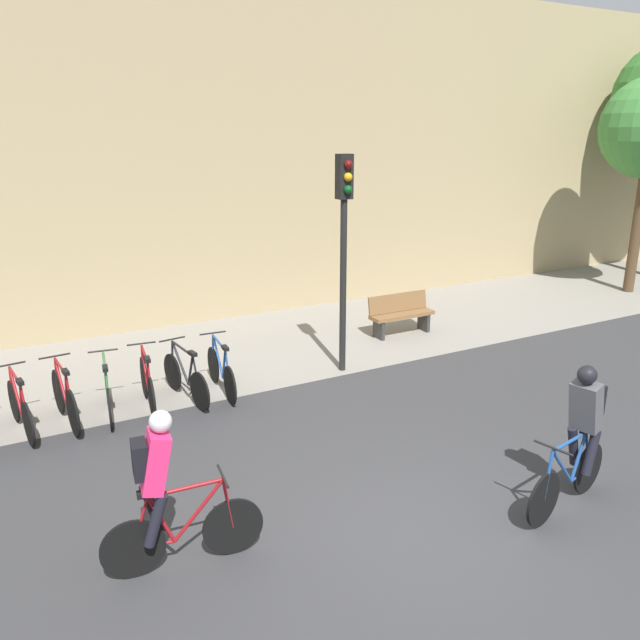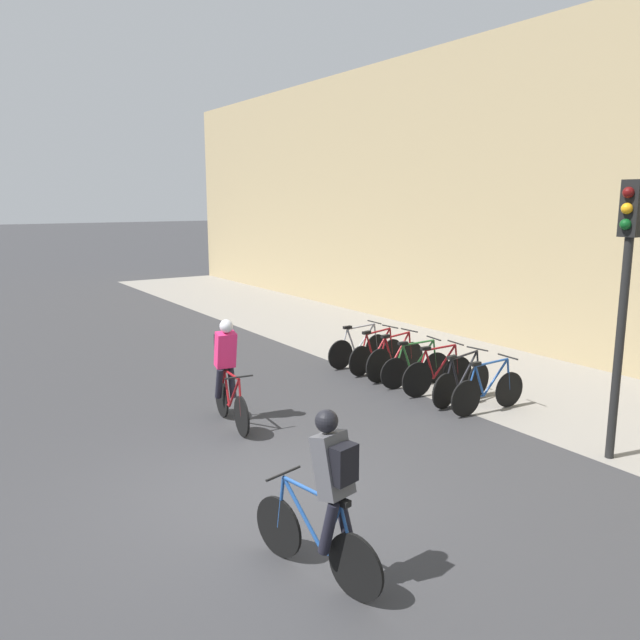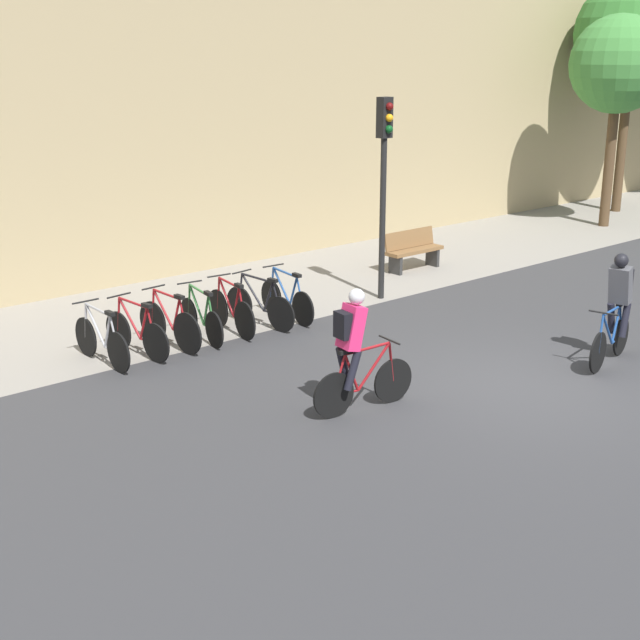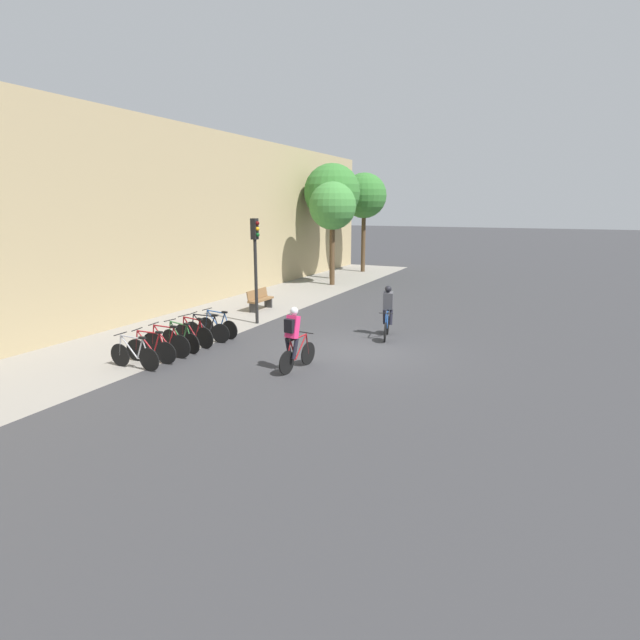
{
  "view_description": "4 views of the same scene",
  "coord_description": "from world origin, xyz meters",
  "px_view_note": "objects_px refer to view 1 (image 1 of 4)",
  "views": [
    {
      "loc": [
        -3.77,
        -4.67,
        4.29
      ],
      "look_at": [
        0.43,
        3.06,
        1.63
      ],
      "focal_mm": 35.0,
      "sensor_mm": 36.0,
      "label": 1
    },
    {
      "loc": [
        6.56,
        -3.43,
        3.66
      ],
      "look_at": [
        -2.0,
        2.27,
        1.68
      ],
      "focal_mm": 35.0,
      "sensor_mm": 36.0,
      "label": 2
    },
    {
      "loc": [
        -10.3,
        -7.55,
        4.82
      ],
      "look_at": [
        -1.98,
        2.18,
        0.89
      ],
      "focal_mm": 50.0,
      "sensor_mm": 36.0,
      "label": 3
    },
    {
      "loc": [
        -13.88,
        -5.34,
        4.34
      ],
      "look_at": [
        -0.77,
        0.86,
        1.04
      ],
      "focal_mm": 28.0,
      "sensor_mm": 36.0,
      "label": 4
    }
  ],
  "objects_px": {
    "parked_bike_6": "(221,371)",
    "cyclist_grey": "(580,431)",
    "cyclist_pink": "(163,487)",
    "traffic_light_pole": "(344,226)",
    "parked_bike_5": "(185,378)",
    "parked_bike_3": "(108,392)",
    "bench": "(401,314)",
    "parked_bike_1": "(20,408)",
    "parked_bike_4": "(147,384)",
    "parked_bike_2": "(65,399)"
  },
  "relations": [
    {
      "from": "parked_bike_6",
      "to": "cyclist_grey",
      "type": "bearing_deg",
      "value": -63.49
    },
    {
      "from": "cyclist_pink",
      "to": "traffic_light_pole",
      "type": "bearing_deg",
      "value": 42.01
    },
    {
      "from": "parked_bike_5",
      "to": "parked_bike_6",
      "type": "relative_size",
      "value": 1.01
    },
    {
      "from": "parked_bike_3",
      "to": "cyclist_pink",
      "type": "bearing_deg",
      "value": -92.24
    },
    {
      "from": "cyclist_grey",
      "to": "parked_bike_6",
      "type": "distance_m",
      "value": 5.79
    },
    {
      "from": "traffic_light_pole",
      "to": "bench",
      "type": "xyz_separation_m",
      "value": [
        2.23,
        1.28,
        -2.24
      ]
    },
    {
      "from": "traffic_light_pole",
      "to": "parked_bike_6",
      "type": "bearing_deg",
      "value": 177.92
    },
    {
      "from": "parked_bike_1",
      "to": "parked_bike_6",
      "type": "bearing_deg",
      "value": -0.01
    },
    {
      "from": "parked_bike_4",
      "to": "parked_bike_5",
      "type": "bearing_deg",
      "value": -0.15
    },
    {
      "from": "cyclist_grey",
      "to": "cyclist_pink",
      "type": "bearing_deg",
      "value": 166.18
    },
    {
      "from": "parked_bike_2",
      "to": "parked_bike_3",
      "type": "height_order",
      "value": "parked_bike_2"
    },
    {
      "from": "parked_bike_1",
      "to": "parked_bike_3",
      "type": "height_order",
      "value": "parked_bike_1"
    },
    {
      "from": "parked_bike_5",
      "to": "traffic_light_pole",
      "type": "distance_m",
      "value": 3.77
    },
    {
      "from": "cyclist_pink",
      "to": "cyclist_grey",
      "type": "distance_m",
      "value": 4.74
    },
    {
      "from": "parked_bike_4",
      "to": "parked_bike_5",
      "type": "height_order",
      "value": "parked_bike_4"
    },
    {
      "from": "cyclist_pink",
      "to": "traffic_light_pole",
      "type": "xyz_separation_m",
      "value": [
        4.38,
        3.94,
        1.76
      ]
    },
    {
      "from": "parked_bike_3",
      "to": "bench",
      "type": "height_order",
      "value": "parked_bike_3"
    },
    {
      "from": "cyclist_grey",
      "to": "parked_bike_5",
      "type": "relative_size",
      "value": 1.05
    },
    {
      "from": "bench",
      "to": "parked_bike_3",
      "type": "bearing_deg",
      "value": -169.52
    },
    {
      "from": "traffic_light_pole",
      "to": "bench",
      "type": "distance_m",
      "value": 3.41
    },
    {
      "from": "parked_bike_1",
      "to": "traffic_light_pole",
      "type": "height_order",
      "value": "traffic_light_pole"
    },
    {
      "from": "parked_bike_6",
      "to": "bench",
      "type": "distance_m",
      "value": 4.74
    },
    {
      "from": "cyclist_pink",
      "to": "cyclist_grey",
      "type": "relative_size",
      "value": 1.0
    },
    {
      "from": "parked_bike_1",
      "to": "parked_bike_5",
      "type": "relative_size",
      "value": 0.97
    },
    {
      "from": "parked_bike_6",
      "to": "parked_bike_5",
      "type": "bearing_deg",
      "value": -179.98
    },
    {
      "from": "cyclist_pink",
      "to": "parked_bike_3",
      "type": "height_order",
      "value": "cyclist_pink"
    },
    {
      "from": "parked_bike_2",
      "to": "parked_bike_4",
      "type": "xyz_separation_m",
      "value": [
        1.24,
        -0.0,
        -0.01
      ]
    },
    {
      "from": "parked_bike_5",
      "to": "cyclist_pink",
      "type": "bearing_deg",
      "value": -109.25
    },
    {
      "from": "cyclist_grey",
      "to": "traffic_light_pole",
      "type": "height_order",
      "value": "traffic_light_pole"
    },
    {
      "from": "parked_bike_2",
      "to": "parked_bike_4",
      "type": "distance_m",
      "value": 1.24
    },
    {
      "from": "cyclist_grey",
      "to": "parked_bike_4",
      "type": "bearing_deg",
      "value": 126.51
    },
    {
      "from": "parked_bike_2",
      "to": "parked_bike_5",
      "type": "xyz_separation_m",
      "value": [
        1.87,
        -0.0,
        -0.02
      ]
    },
    {
      "from": "parked_bike_2",
      "to": "parked_bike_5",
      "type": "height_order",
      "value": "parked_bike_2"
    },
    {
      "from": "cyclist_pink",
      "to": "parked_bike_4",
      "type": "xyz_separation_m",
      "value": [
        0.78,
        4.03,
        -0.54
      ]
    },
    {
      "from": "cyclist_grey",
      "to": "parked_bike_1",
      "type": "relative_size",
      "value": 1.08
    },
    {
      "from": "parked_bike_1",
      "to": "traffic_light_pole",
      "type": "xyz_separation_m",
      "value": [
        5.46,
        -0.09,
        2.31
      ]
    },
    {
      "from": "parked_bike_2",
      "to": "parked_bike_6",
      "type": "height_order",
      "value": "parked_bike_2"
    },
    {
      "from": "parked_bike_4",
      "to": "parked_bike_5",
      "type": "relative_size",
      "value": 0.97
    },
    {
      "from": "parked_bike_5",
      "to": "parked_bike_2",
      "type": "bearing_deg",
      "value": 179.94
    },
    {
      "from": "parked_bike_3",
      "to": "parked_bike_2",
      "type": "bearing_deg",
      "value": 179.85
    },
    {
      "from": "cyclist_pink",
      "to": "bench",
      "type": "height_order",
      "value": "cyclist_pink"
    },
    {
      "from": "parked_bike_5",
      "to": "parked_bike_6",
      "type": "height_order",
      "value": "same"
    },
    {
      "from": "parked_bike_1",
      "to": "parked_bike_3",
      "type": "distance_m",
      "value": 1.24
    },
    {
      "from": "parked_bike_1",
      "to": "traffic_light_pole",
      "type": "relative_size",
      "value": 0.41
    },
    {
      "from": "cyclist_pink",
      "to": "parked_bike_3",
      "type": "distance_m",
      "value": 4.07
    },
    {
      "from": "parked_bike_2",
      "to": "bench",
      "type": "bearing_deg",
      "value": 9.56
    },
    {
      "from": "cyclist_grey",
      "to": "parked_bike_3",
      "type": "distance_m",
      "value": 6.83
    },
    {
      "from": "parked_bike_1",
      "to": "parked_bike_5",
      "type": "bearing_deg",
      "value": -0.02
    },
    {
      "from": "cyclist_grey",
      "to": "parked_bike_2",
      "type": "bearing_deg",
      "value": 134.46
    },
    {
      "from": "cyclist_grey",
      "to": "parked_bike_6",
      "type": "height_order",
      "value": "cyclist_grey"
    }
  ]
}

